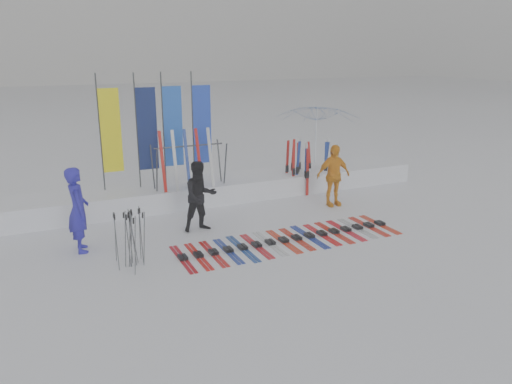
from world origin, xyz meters
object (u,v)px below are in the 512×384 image
person_blue (78,210)px  person_yellow (333,175)px  ski_rack (189,160)px  person_black (200,196)px  tent_canopy (317,140)px  ski_row (290,239)px

person_blue → person_yellow: person_blue is taller
person_blue → person_yellow: size_ratio=1.08×
person_blue → ski_rack: person_blue is taller
person_blue → person_yellow: (7.05, 0.52, -0.07)m
person_black → person_yellow: person_yellow is taller
person_blue → tent_canopy: tent_canopy is taller
person_blue → ski_rack: 3.93m
tent_canopy → ski_row: tent_canopy is taller
tent_canopy → ski_row: 6.62m
ski_rack → ski_row: bearing=-70.0°
person_blue → ski_rack: size_ratio=0.95×
person_yellow → ski_row: (-2.48, -1.96, -0.86)m
person_black → ski_row: size_ratio=0.32×
person_yellow → person_blue: bearing=-172.8°
person_black → person_yellow: size_ratio=0.99×
ski_row → person_blue: bearing=162.4°
person_black → person_yellow: bearing=2.6°
person_black → ski_rack: 2.12m
person_blue → person_yellow: 7.07m
tent_canopy → person_black: bearing=-146.9°
person_yellow → person_black: bearing=-171.6°
ski_rack → person_black: bearing=-100.5°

